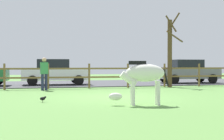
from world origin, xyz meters
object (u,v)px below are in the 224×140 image
object	(u,v)px
parked_car_grey	(188,71)
visitor_near_fence	(44,72)
crow_on_grass	(43,98)
zebra	(143,76)
parked_car_white	(55,72)
bare_tree	(170,51)

from	to	relation	value
parked_car_grey	visitor_near_fence	world-z (taller)	visitor_near_fence
crow_on_grass	visitor_near_fence	size ratio (longest dim) A/B	0.13
zebra	crow_on_grass	size ratio (longest dim) A/B	8.95
visitor_near_fence	zebra	bearing A→B (deg)	-69.32
parked_car_grey	visitor_near_fence	xyz separation A→B (m)	(-9.65, -3.58, 0.06)
zebra	parked_car_white	bearing A→B (deg)	99.50
visitor_near_fence	crow_on_grass	bearing A→B (deg)	-93.74
zebra	visitor_near_fence	size ratio (longest dim) A/B	1.17
zebra	visitor_near_fence	distance (m)	7.55
crow_on_grass	visitor_near_fence	distance (m)	5.43
crow_on_grass	parked_car_grey	world-z (taller)	parked_car_grey
bare_tree	parked_car_white	size ratio (longest dim) A/B	1.05
zebra	parked_car_white	size ratio (longest dim) A/B	0.47
parked_car_grey	parked_car_white	xyz separation A→B (m)	(-8.81, 0.27, 0.00)
bare_tree	visitor_near_fence	size ratio (longest dim) A/B	2.60
bare_tree	parked_car_white	world-z (taller)	bare_tree
zebra	bare_tree	bearing A→B (deg)	60.32
parked_car_grey	bare_tree	bearing A→B (deg)	-131.48
parked_car_white	parked_car_grey	bearing A→B (deg)	-1.74
crow_on_grass	visitor_near_fence	bearing A→B (deg)	86.26
bare_tree	crow_on_grass	distance (m)	9.77
zebra	parked_car_grey	xyz separation A→B (m)	(6.98, 10.65, -0.08)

